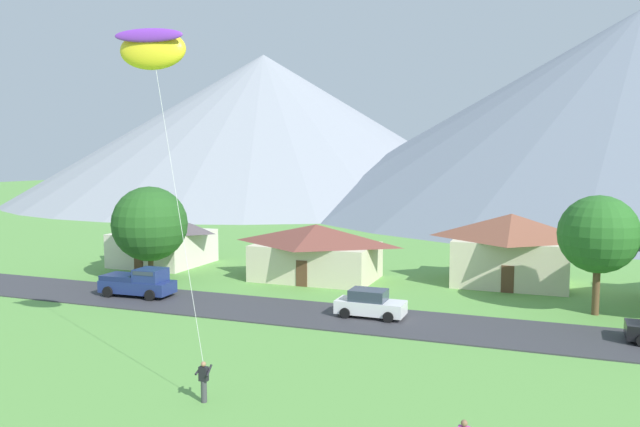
{
  "coord_description": "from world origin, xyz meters",
  "views": [
    {
      "loc": [
        7.42,
        -9.26,
        9.78
      ],
      "look_at": [
        -1.62,
        14.93,
        7.4
      ],
      "focal_mm": 34.01,
      "sensor_mm": 36.0,
      "label": 1
    }
  ],
  "objects_px": {
    "house_rightmost": "(511,248)",
    "kite_flyer_with_kite": "(153,55)",
    "tree_center": "(150,224)",
    "house_right_center": "(316,251)",
    "pickup_truck_navy_west_side": "(139,282)",
    "tree_left_of_center": "(598,234)",
    "parked_car_white_west_end": "(370,304)",
    "house_leftmost": "(163,238)"
  },
  "relations": [
    {
      "from": "house_leftmost",
      "to": "kite_flyer_with_kite",
      "type": "relative_size",
      "value": 0.51
    },
    {
      "from": "parked_car_white_west_end",
      "to": "pickup_truck_navy_west_side",
      "type": "distance_m",
      "value": 16.76
    },
    {
      "from": "house_leftmost",
      "to": "house_right_center",
      "type": "bearing_deg",
      "value": -5.22
    },
    {
      "from": "tree_left_of_center",
      "to": "tree_center",
      "type": "bearing_deg",
      "value": -179.34
    },
    {
      "from": "tree_center",
      "to": "house_right_center",
      "type": "bearing_deg",
      "value": 20.95
    },
    {
      "from": "kite_flyer_with_kite",
      "to": "house_rightmost",
      "type": "bearing_deg",
      "value": 62.51
    },
    {
      "from": "house_rightmost",
      "to": "tree_center",
      "type": "height_order",
      "value": "tree_center"
    },
    {
      "from": "house_leftmost",
      "to": "tree_left_of_center",
      "type": "xyz_separation_m",
      "value": [
        35.96,
        -5.82,
        2.63
      ]
    },
    {
      "from": "parked_car_white_west_end",
      "to": "kite_flyer_with_kite",
      "type": "xyz_separation_m",
      "value": [
        -6.21,
        -12.71,
        13.34
      ]
    },
    {
      "from": "kite_flyer_with_kite",
      "to": "pickup_truck_navy_west_side",
      "type": "bearing_deg",
      "value": 130.36
    },
    {
      "from": "pickup_truck_navy_west_side",
      "to": "house_right_center",
      "type": "bearing_deg",
      "value": 47.76
    },
    {
      "from": "tree_left_of_center",
      "to": "tree_center",
      "type": "relative_size",
      "value": 1.0
    },
    {
      "from": "house_rightmost",
      "to": "tree_left_of_center",
      "type": "height_order",
      "value": "tree_left_of_center"
    },
    {
      "from": "tree_left_of_center",
      "to": "tree_center",
      "type": "distance_m",
      "value": 32.84
    },
    {
      "from": "parked_car_white_west_end",
      "to": "tree_left_of_center",
      "type": "bearing_deg",
      "value": 23.49
    },
    {
      "from": "house_leftmost",
      "to": "tree_center",
      "type": "height_order",
      "value": "tree_center"
    },
    {
      "from": "house_rightmost",
      "to": "kite_flyer_with_kite",
      "type": "height_order",
      "value": "kite_flyer_with_kite"
    },
    {
      "from": "pickup_truck_navy_west_side",
      "to": "tree_left_of_center",
      "type": "bearing_deg",
      "value": 11.31
    },
    {
      "from": "pickup_truck_navy_west_side",
      "to": "kite_flyer_with_kite",
      "type": "relative_size",
      "value": 0.34
    },
    {
      "from": "tree_left_of_center",
      "to": "parked_car_white_west_end",
      "type": "distance_m",
      "value": 14.78
    },
    {
      "from": "house_right_center",
      "to": "pickup_truck_navy_west_side",
      "type": "bearing_deg",
      "value": -132.24
    },
    {
      "from": "house_leftmost",
      "to": "kite_flyer_with_kite",
      "type": "distance_m",
      "value": 31.69
    },
    {
      "from": "house_right_center",
      "to": "parked_car_white_west_end",
      "type": "relative_size",
      "value": 2.43
    },
    {
      "from": "tree_center",
      "to": "pickup_truck_navy_west_side",
      "type": "height_order",
      "value": "tree_center"
    },
    {
      "from": "house_right_center",
      "to": "kite_flyer_with_kite",
      "type": "height_order",
      "value": "kite_flyer_with_kite"
    },
    {
      "from": "house_rightmost",
      "to": "tree_left_of_center",
      "type": "bearing_deg",
      "value": -55.04
    },
    {
      "from": "house_rightmost",
      "to": "pickup_truck_navy_west_side",
      "type": "distance_m",
      "value": 27.97
    },
    {
      "from": "tree_center",
      "to": "kite_flyer_with_kite",
      "type": "bearing_deg",
      "value": -52.86
    },
    {
      "from": "house_rightmost",
      "to": "tree_center",
      "type": "bearing_deg",
      "value": -163.11
    },
    {
      "from": "house_rightmost",
      "to": "house_right_center",
      "type": "bearing_deg",
      "value": -166.66
    },
    {
      "from": "parked_car_white_west_end",
      "to": "house_rightmost",
      "type": "bearing_deg",
      "value": 61.17
    },
    {
      "from": "house_leftmost",
      "to": "pickup_truck_navy_west_side",
      "type": "height_order",
      "value": "house_leftmost"
    },
    {
      "from": "house_leftmost",
      "to": "parked_car_white_west_end",
      "type": "bearing_deg",
      "value": -26.55
    },
    {
      "from": "house_leftmost",
      "to": "tree_center",
      "type": "relative_size",
      "value": 1.05
    },
    {
      "from": "house_right_center",
      "to": "kite_flyer_with_kite",
      "type": "distance_m",
      "value": 25.72
    },
    {
      "from": "kite_flyer_with_kite",
      "to": "tree_left_of_center",
      "type": "bearing_deg",
      "value": 43.71
    },
    {
      "from": "pickup_truck_navy_west_side",
      "to": "parked_car_white_west_end",
      "type": "bearing_deg",
      "value": 1.04
    },
    {
      "from": "house_right_center",
      "to": "house_rightmost",
      "type": "distance_m",
      "value": 15.24
    },
    {
      "from": "tree_center",
      "to": "pickup_truck_navy_west_side",
      "type": "xyz_separation_m",
      "value": [
        3.08,
        -5.58,
        -3.44
      ]
    },
    {
      "from": "tree_center",
      "to": "kite_flyer_with_kite",
      "type": "xyz_separation_m",
      "value": [
        13.62,
        -17.99,
        9.71
      ]
    },
    {
      "from": "tree_left_of_center",
      "to": "parked_car_white_west_end",
      "type": "height_order",
      "value": "tree_left_of_center"
    },
    {
      "from": "house_leftmost",
      "to": "house_right_center",
      "type": "xyz_separation_m",
      "value": [
        15.6,
        -1.42,
        -0.13
      ]
    }
  ]
}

